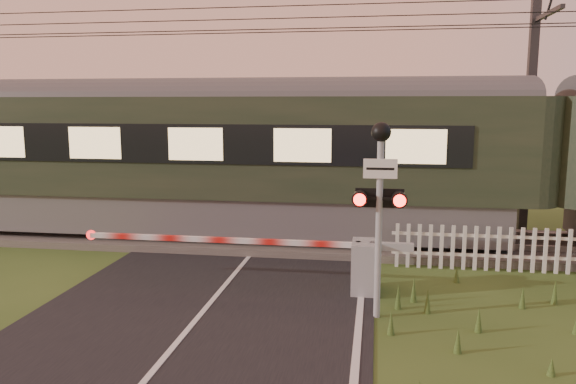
% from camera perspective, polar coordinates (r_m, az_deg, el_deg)
% --- Properties ---
extents(ground, '(160.00, 160.00, 0.00)m').
position_cam_1_polar(ground, '(9.27, -10.86, -14.51)').
color(ground, '#2D461B').
rests_on(ground, ground).
extents(road, '(6.00, 140.00, 0.03)m').
position_cam_1_polar(road, '(9.06, -11.27, -15.03)').
color(road, black).
rests_on(road, ground).
extents(track_bed, '(140.00, 3.40, 0.39)m').
position_cam_1_polar(track_bed, '(15.21, -2.57, -4.74)').
color(track_bed, '#47423D').
rests_on(track_bed, ground).
extents(overhead_wires, '(120.00, 0.62, 0.62)m').
position_cam_1_polar(overhead_wires, '(14.92, -2.73, 16.88)').
color(overhead_wires, black).
rests_on(overhead_wires, ground).
extents(train, '(43.03, 2.97, 4.01)m').
position_cam_1_polar(train, '(15.11, 24.75, 2.90)').
color(train, slate).
rests_on(train, ground).
extents(boom_gate, '(6.73, 0.78, 1.04)m').
position_cam_1_polar(boom_gate, '(11.15, 6.03, -7.18)').
color(boom_gate, gray).
rests_on(boom_gate, ground).
extents(crossing_signal, '(0.86, 0.35, 3.37)m').
position_cam_1_polar(crossing_signal, '(9.51, 9.31, 0.68)').
color(crossing_signal, gray).
rests_on(crossing_signal, ground).
extents(picket_fence, '(4.15, 0.08, 1.00)m').
position_cam_1_polar(picket_fence, '(13.20, 19.56, -5.42)').
color(picket_fence, silver).
rests_on(picket_fence, ground).
extents(catenary_mast, '(0.23, 2.47, 7.40)m').
position_cam_1_polar(catenary_mast, '(17.23, 23.45, 8.81)').
color(catenary_mast, '#2D2D30').
rests_on(catenary_mast, ground).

